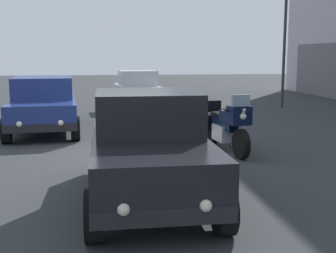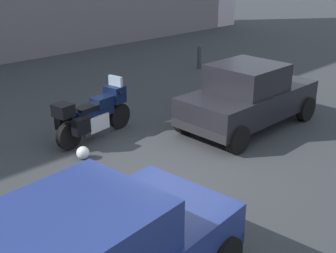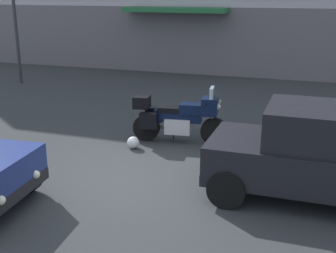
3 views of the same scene
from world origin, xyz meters
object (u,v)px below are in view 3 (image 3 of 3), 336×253
motorcycle (178,117)px  streetlamp_curbside (11,5)px  helmet (133,143)px  car_hatchback_near (321,156)px

motorcycle → streetlamp_curbside: (-7.93, 4.55, 2.31)m
helmet → streetlamp_curbside: 9.28m
motorcycle → car_hatchback_near: 3.80m
motorcycle → helmet: (-0.83, -0.74, -0.48)m
helmet → car_hatchback_near: (4.01, -1.35, 0.67)m
helmet → car_hatchback_near: car_hatchback_near is taller
helmet → car_hatchback_near: bearing=-18.6°
motorcycle → car_hatchback_near: (3.17, -2.08, 0.19)m
helmet → streetlamp_curbside: bearing=143.3°
helmet → car_hatchback_near: size_ratio=0.07×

